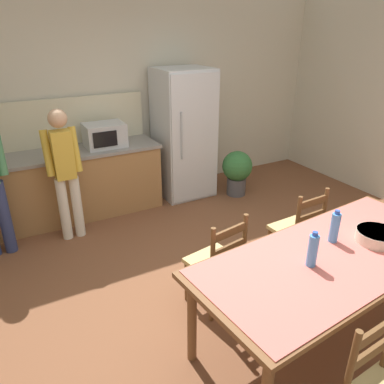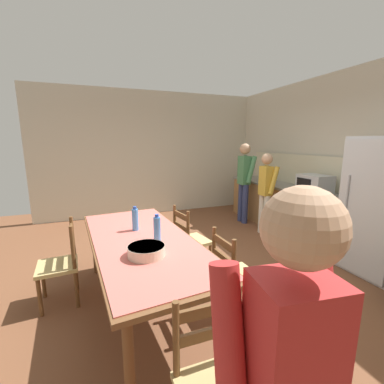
{
  "view_description": "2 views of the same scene",
  "coord_description": "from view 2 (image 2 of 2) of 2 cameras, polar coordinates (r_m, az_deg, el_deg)",
  "views": [
    {
      "loc": [
        -1.62,
        -2.43,
        2.34
      ],
      "look_at": [
        -0.28,
        0.02,
        1.08
      ],
      "focal_mm": 35.0,
      "sensor_mm": 36.0,
      "label": 1
    },
    {
      "loc": [
        2.91,
        -1.28,
        1.75
      ],
      "look_at": [
        -0.03,
        -0.16,
        1.13
      ],
      "focal_mm": 24.0,
      "sensor_mm": 36.0,
      "label": 2
    }
  ],
  "objects": [
    {
      "name": "counter_splashback",
      "position": [
        5.6,
        22.4,
        4.63
      ],
      "size": [
        2.83,
        0.03,
        0.6
      ],
      "primitive_type": "cube",
      "color": "beige",
      "rests_on": "kitchen_counter"
    },
    {
      "name": "chair_side_near_left",
      "position": [
        3.21,
        -27.07,
        -14.1
      ],
      "size": [
        0.45,
        0.43,
        0.91
      ],
      "rotation": [
        0.0,
        0.0,
        0.07
      ],
      "color": "brown",
      "rests_on": "ground"
    },
    {
      "name": "person_at_counter",
      "position": [
        4.99,
        16.06,
        0.52
      ],
      "size": [
        0.39,
        0.27,
        1.53
      ],
      "rotation": [
        0.0,
        0.0,
        1.57
      ],
      "color": "silver",
      "rests_on": "ground"
    },
    {
      "name": "bottle_off_centre",
      "position": [
        2.56,
        -7.76,
        -8.06
      ],
      "size": [
        0.07,
        0.07,
        0.27
      ],
      "color": "#4C8ED6",
      "rests_on": "dining_table"
    },
    {
      "name": "wall_back",
      "position": [
        4.91,
        32.74,
        5.94
      ],
      "size": [
        6.52,
        0.12,
        2.9
      ],
      "primitive_type": "cube",
      "color": "beige",
      "rests_on": "ground"
    },
    {
      "name": "kitchen_counter",
      "position": [
        5.52,
        19.46,
        -3.09
      ],
      "size": [
        2.87,
        0.66,
        0.89
      ],
      "color": "#9E7042",
      "rests_on": "ground"
    },
    {
      "name": "bottle_near_centre",
      "position": [
        2.9,
        -12.51,
        -5.94
      ],
      "size": [
        0.07,
        0.07,
        0.27
      ],
      "color": "#4C8ED6",
      "rests_on": "dining_table"
    },
    {
      "name": "person_at_sink",
      "position": [
        5.61,
        11.54,
        2.88
      ],
      "size": [
        0.43,
        0.3,
        1.71
      ],
      "rotation": [
        0.0,
        0.0,
        1.57
      ],
      "color": "navy",
      "rests_on": "ground"
    },
    {
      "name": "serving_bowl",
      "position": [
        2.29,
        -10.1,
        -12.58
      ],
      "size": [
        0.32,
        0.32,
        0.09
      ],
      "color": "beige",
      "rests_on": "dining_table"
    },
    {
      "name": "chair_side_far_right",
      "position": [
        2.7,
        9.33,
        -17.91
      ],
      "size": [
        0.44,
        0.42,
        0.91
      ],
      "rotation": [
        0.0,
        0.0,
        3.19
      ],
      "color": "brown",
      "rests_on": "ground"
    },
    {
      "name": "wall_left",
      "position": [
        6.31,
        -9.27,
        8.34
      ],
      "size": [
        0.12,
        5.2,
        2.9
      ],
      "primitive_type": "cube",
      "color": "beige",
      "rests_on": "ground"
    },
    {
      "name": "dining_table",
      "position": [
        2.71,
        -10.89,
        -11.58
      ],
      "size": [
        2.35,
        1.15,
        0.78
      ],
      "rotation": [
        0.0,
        0.0,
        0.09
      ],
      "color": "brown",
      "rests_on": "ground"
    },
    {
      "name": "microwave",
      "position": [
        4.84,
        25.57,
        1.68
      ],
      "size": [
        0.5,
        0.39,
        0.3
      ],
      "color": "#B2B7BC",
      "rests_on": "kitchen_counter"
    },
    {
      "name": "chair_side_far_left",
      "position": [
        3.5,
        -0.47,
        -10.75
      ],
      "size": [
        0.48,
        0.47,
        0.91
      ],
      "rotation": [
        0.0,
        0.0,
        3.32
      ],
      "color": "brown",
      "rests_on": "ground"
    },
    {
      "name": "ground_plane",
      "position": [
        3.63,
        2.61,
        -17.6
      ],
      "size": [
        8.32,
        8.32,
        0.0
      ],
      "primitive_type": "plane",
      "color": "brown"
    },
    {
      "name": "refrigerator",
      "position": [
        4.17,
        36.53,
        -2.71
      ],
      "size": [
        0.74,
        0.73,
        1.81
      ],
      "color": "silver",
      "rests_on": "ground"
    }
  ]
}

